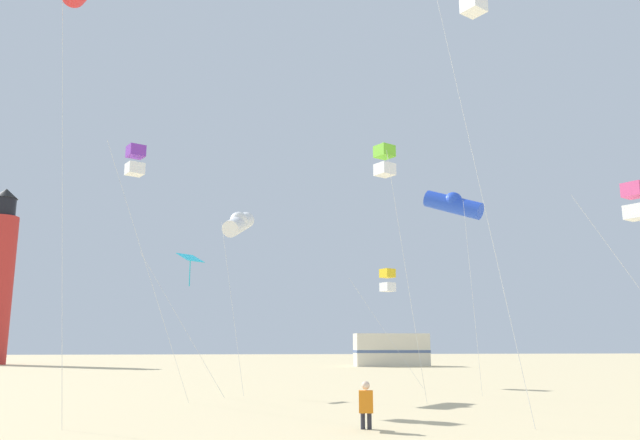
# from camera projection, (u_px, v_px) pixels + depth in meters

# --- Properties ---
(kite_flyer_standing) EXTENTS (0.39, 0.54, 1.16)m
(kite_flyer_standing) POSITION_uv_depth(u_px,v_px,m) (366.00, 404.00, 14.87)
(kite_flyer_standing) COLOR orange
(kite_flyer_standing) RESTS_ON ground
(kite_box_rainbow) EXTENTS (3.00, 2.82, 6.91)m
(kite_box_rainbow) POSITION_uv_depth(u_px,v_px,m) (636.00, 201.00, 18.95)
(kite_box_rainbow) COLOR silver
(kite_box_rainbow) RESTS_ON ground
(kite_tube_blue) EXTENTS (2.40, 2.08, 8.38)m
(kite_tube_blue) POSITION_uv_depth(u_px,v_px,m) (453.00, 204.00, 25.46)
(kite_tube_blue) COLOR silver
(kite_tube_blue) RESTS_ON ground
(kite_tube_white) EXTENTS (1.38, 2.59, 7.71)m
(kite_tube_white) POSITION_uv_depth(u_px,v_px,m) (239.00, 223.00, 26.09)
(kite_tube_white) COLOR silver
(kite_tube_white) RESTS_ON ground
(kite_box_gold) EXTENTS (3.26, 2.58, 5.73)m
(kite_box_gold) POSITION_uv_depth(u_px,v_px,m) (388.00, 280.00, 31.26)
(kite_box_gold) COLOR silver
(kite_box_gold) RESTS_ON ground
(kite_diamond_cyan) EXTENTS (3.46, 2.40, 5.77)m
(kite_diamond_cyan) POSITION_uv_depth(u_px,v_px,m) (190.00, 262.00, 25.89)
(kite_diamond_cyan) COLOR silver
(kite_diamond_cyan) RESTS_ON ground
(kite_box_violet) EXTENTS (2.93, 2.83, 9.44)m
(kite_box_violet) POSITION_uv_depth(u_px,v_px,m) (135.00, 161.00, 23.45)
(kite_box_violet) COLOR silver
(kite_box_violet) RESTS_ON ground
(kite_box_lime) EXTENTS (1.68, 1.68, 9.25)m
(kite_box_lime) POSITION_uv_depth(u_px,v_px,m) (385.00, 161.00, 22.84)
(kite_box_lime) COLOR silver
(kite_box_lime) RESTS_ON ground
(rv_van_cream) EXTENTS (6.45, 2.38, 2.80)m
(rv_van_cream) POSITION_uv_depth(u_px,v_px,m) (391.00, 350.00, 53.97)
(rv_van_cream) COLOR beige
(rv_van_cream) RESTS_ON ground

